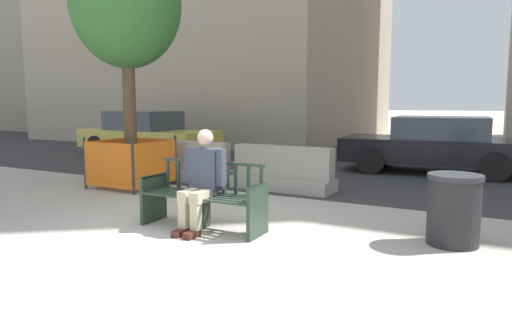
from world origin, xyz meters
TOP-DOWN VIEW (x-y plane):
  - ground_plane at (0.00, 0.00)m, footprint 200.00×200.00m
  - street_asphalt at (0.00, 8.70)m, footprint 120.00×12.00m
  - street_bench at (0.02, 0.31)m, footprint 1.70×0.55m
  - seated_person at (0.04, 0.26)m, footprint 0.58×0.72m
  - jersey_barrier_centre at (-0.20, 3.28)m, footprint 2.03×0.76m
  - jersey_barrier_left at (-2.45, 3.29)m, footprint 2.02×0.73m
  - street_tree at (-2.97, 2.15)m, footprint 2.08×2.08m
  - construction_fence at (-2.97, 2.15)m, footprint 1.27×1.27m
  - car_taxi_near at (-6.27, 6.33)m, footprint 4.54×2.02m
  - car_sedan_mid at (2.09, 6.91)m, footprint 4.24×2.10m
  - trash_bin at (3.00, 1.12)m, footprint 0.62×0.62m

SIDE VIEW (x-z plane):
  - ground_plane at x=0.00m, z-range 0.00..0.00m
  - street_asphalt at x=0.00m, z-range 0.00..0.01m
  - jersey_barrier_centre at x=-0.20m, z-range -0.08..0.76m
  - jersey_barrier_left at x=-2.45m, z-range -0.08..0.76m
  - street_bench at x=0.02m, z-range -0.04..0.84m
  - trash_bin at x=3.00m, z-range 0.00..0.84m
  - construction_fence at x=-2.97m, z-range 0.00..1.00m
  - car_sedan_mid at x=2.09m, z-range 0.01..1.34m
  - car_taxi_near at x=-6.27m, z-range -0.01..1.38m
  - seated_person at x=0.04m, z-range 0.03..1.35m
  - street_tree at x=-2.97m, z-range 1.12..5.86m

